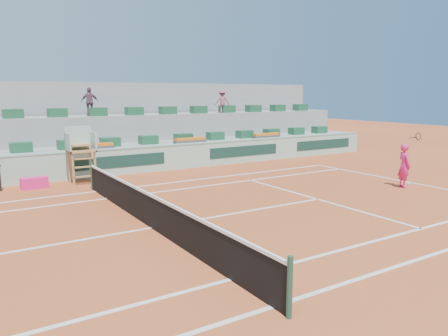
{
  "coord_description": "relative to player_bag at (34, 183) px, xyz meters",
  "views": [
    {
      "loc": [
        -4.58,
        -11.15,
        3.75
      ],
      "look_at": [
        4.0,
        2.5,
        1.0
      ],
      "focal_mm": 35.0,
      "sensor_mm": 36.0,
      "label": 1
    }
  ],
  "objects": [
    {
      "name": "seating_tier_lower",
      "position": [
        1.91,
        3.33,
        0.38
      ],
      "size": [
        36.0,
        4.0,
        1.2
      ],
      "primitive_type": "cube",
      "color": "gray",
      "rests_on": "ground"
    },
    {
      "name": "seating_tier_upper",
      "position": [
        1.91,
        4.93,
        1.08
      ],
      "size": [
        36.0,
        2.4,
        2.6
      ],
      "primitive_type": "cube",
      "color": "gray",
      "rests_on": "ground"
    },
    {
      "name": "advertising_hoarding",
      "position": [
        1.94,
        1.12,
        0.41
      ],
      "size": [
        36.0,
        0.34,
        1.26
      ],
      "color": "#96BCAC",
      "rests_on": "ground"
    },
    {
      "name": "ground",
      "position": [
        1.91,
        -7.37,
        -0.22
      ],
      "size": [
        90.0,
        90.0,
        0.0
      ],
      "primitive_type": "plane",
      "color": "#9A401D",
      "rests_on": "ground"
    },
    {
      "name": "umpire_chair",
      "position": [
        1.91,
        0.12,
        1.32
      ],
      "size": [
        1.1,
        0.9,
        2.4
      ],
      "color": "#9E6F3B",
      "rests_on": "ground"
    },
    {
      "name": "spectator_right",
      "position": [
        11.47,
        4.18,
        3.08
      ],
      "size": [
        1.02,
        0.75,
        1.4
      ],
      "primitive_type": "imported",
      "rotation": [
        0.0,
        0.0,
        2.87
      ],
      "color": "#934958",
      "rests_on": "seating_tier_upper"
    },
    {
      "name": "tennis_net",
      "position": [
        1.91,
        -7.37,
        0.3
      ],
      "size": [
        0.1,
        11.97,
        1.1
      ],
      "color": "black",
      "rests_on": "ground"
    },
    {
      "name": "flower_planters",
      "position": [
        0.41,
        1.63,
        1.11
      ],
      "size": [
        26.8,
        0.36,
        0.28
      ],
      "color": "#484848",
      "rests_on": "seating_tier_lower"
    },
    {
      "name": "seat_row_upper",
      "position": [
        1.91,
        4.33,
        2.6
      ],
      "size": [
        32.9,
        0.6,
        0.44
      ],
      "color": "#1A4F30",
      "rests_on": "seating_tier_upper"
    },
    {
      "name": "player_bag",
      "position": [
        0.0,
        0.0,
        0.0
      ],
      "size": [
        1.01,
        0.45,
        0.45
      ],
      "primitive_type": "cube",
      "color": "#E71E74",
      "rests_on": "ground"
    },
    {
      "name": "court_lines",
      "position": [
        1.91,
        -7.37,
        -0.22
      ],
      "size": [
        23.89,
        11.09,
        0.01
      ],
      "color": "silver",
      "rests_on": "ground"
    },
    {
      "name": "stadium_back_wall",
      "position": [
        1.91,
        6.53,
        1.98
      ],
      "size": [
        36.0,
        0.4,
        4.4
      ],
      "primitive_type": "cube",
      "color": "gray",
      "rests_on": "ground"
    },
    {
      "name": "tennis_player",
      "position": [
        12.7,
        -7.73,
        0.68
      ],
      "size": [
        0.66,
        0.95,
        2.28
      ],
      "color": "#E71E74",
      "rests_on": "ground"
    },
    {
      "name": "seat_row_lower",
      "position": [
        1.91,
        2.43,
        1.2
      ],
      "size": [
        32.9,
        0.6,
        0.44
      ],
      "color": "#1A4F30",
      "rests_on": "seating_tier_lower"
    },
    {
      "name": "spectator_mid",
      "position": [
        3.59,
        4.49,
        3.11
      ],
      "size": [
        0.92,
        0.54,
        1.48
      ],
      "primitive_type": "imported",
      "rotation": [
        0.0,
        0.0,
        2.92
      ],
      "color": "#694654",
      "rests_on": "seating_tier_upper"
    }
  ]
}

